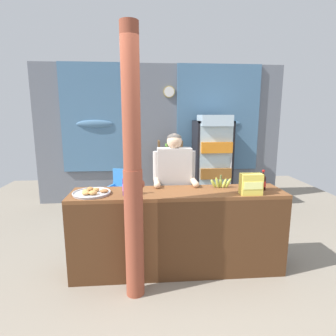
{
  "coord_description": "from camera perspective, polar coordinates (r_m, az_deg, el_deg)",
  "views": [
    {
      "loc": [
        -0.32,
        -2.59,
        1.82
      ],
      "look_at": [
        -0.03,
        0.93,
        1.14
      ],
      "focal_mm": 29.37,
      "sensor_mm": 36.0,
      "label": 1
    }
  ],
  "objects": [
    {
      "name": "bottle_shelf_rack",
      "position": [
        5.52,
        0.4,
        -0.84
      ],
      "size": [
        0.48,
        0.28,
        1.32
      ],
      "color": "brown",
      "rests_on": "ground"
    },
    {
      "name": "stall_counter",
      "position": [
        3.17,
        2.28,
        -12.06
      ],
      "size": [
        2.43,
        0.54,
        0.96
      ],
      "color": "brown",
      "rests_on": "ground"
    },
    {
      "name": "plastic_lawn_chair",
      "position": [
        4.99,
        -9.7,
        -4.61
      ],
      "size": [
        0.57,
        0.57,
        0.86
      ],
      "color": "#3884D6",
      "rests_on": "ground"
    },
    {
      "name": "shopkeeper",
      "position": [
        3.53,
        1.31,
        -2.36
      ],
      "size": [
        0.54,
        0.42,
        1.59
      ],
      "color": "#28282D",
      "rests_on": "ground"
    },
    {
      "name": "timber_post",
      "position": [
        2.64,
        -7.33,
        -1.54
      ],
      "size": [
        0.21,
        0.19,
        2.62
      ],
      "color": "brown",
      "rests_on": "ground"
    },
    {
      "name": "soda_bottle_cola",
      "position": [
        3.36,
        19.06,
        -2.66
      ],
      "size": [
        0.07,
        0.07,
        0.23
      ],
      "color": "black",
      "rests_on": "stall_counter"
    },
    {
      "name": "pastry_tray",
      "position": [
        3.13,
        -15.53,
        -4.93
      ],
      "size": [
        0.41,
        0.41,
        0.07
      ],
      "color": "#BCBCC1",
      "rests_on": "stall_counter"
    },
    {
      "name": "snack_box_instant_noodle",
      "position": [
        3.12,
        16.85,
        -3.23
      ],
      "size": [
        0.23,
        0.13,
        0.23
      ],
      "color": "#EAD14C",
      "rests_on": "stall_counter"
    },
    {
      "name": "banana_bunch",
      "position": [
        3.33,
        10.88,
        -3.05
      ],
      "size": [
        0.27,
        0.06,
        0.16
      ],
      "color": "#B7C647",
      "rests_on": "stall_counter"
    },
    {
      "name": "soda_bottle_grape_soda",
      "position": [
        3.0,
        -8.62,
        -3.32
      ],
      "size": [
        0.09,
        0.09,
        0.29
      ],
      "color": "#56286B",
      "rests_on": "stall_counter"
    },
    {
      "name": "back_wall_curtained",
      "position": [
        5.74,
        -1.39,
        7.35
      ],
      "size": [
        5.05,
        0.22,
        2.82
      ],
      "color": "slate",
      "rests_on": "ground"
    },
    {
      "name": "drink_fridge",
      "position": [
        5.43,
        9.15,
        2.18
      ],
      "size": [
        0.7,
        0.73,
        1.82
      ],
      "color": "black",
      "rests_on": "ground"
    },
    {
      "name": "ground_plane",
      "position": [
        4.25,
        0.05,
        -14.4
      ],
      "size": [
        8.0,
        8.0,
        0.0
      ],
      "primitive_type": "plane",
      "color": "gray"
    }
  ]
}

